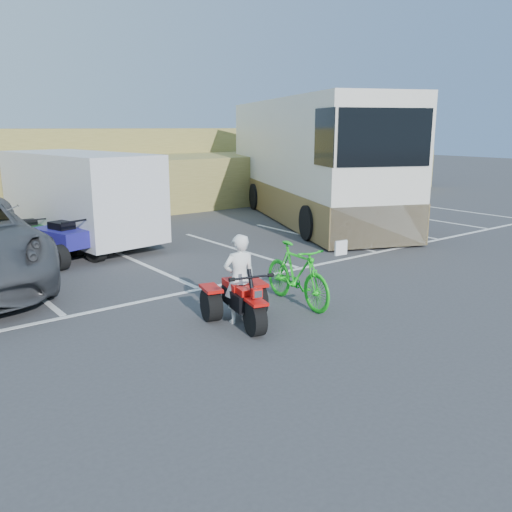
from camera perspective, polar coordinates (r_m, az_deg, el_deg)
ground at (r=9.07m, az=2.16°, el=-7.04°), size 100.00×100.00×0.00m
parking_stripes at (r=12.73m, az=-6.54°, el=-1.06°), size 28.00×5.16×0.01m
grass_embankment at (r=22.74m, az=-23.78°, el=7.91°), size 40.00×8.50×3.10m
red_trike_atv at (r=8.98m, az=-1.37°, el=-7.26°), size 1.41×1.67×0.94m
rider at (r=8.88m, az=-1.76°, el=-2.42°), size 0.62×0.48×1.49m
green_dirt_bike at (r=9.84m, az=4.33°, el=-1.95°), size 0.71×1.93×1.13m
cargo_trailer at (r=15.70m, az=-18.03°, el=6.12°), size 2.81×5.57×2.49m
rv_motorhome at (r=19.51m, az=5.57°, el=9.20°), size 7.02×11.42×4.03m
quad_atv_blue at (r=13.79m, az=-19.50°, el=-0.64°), size 1.67×1.97×1.11m
quad_atv_green at (r=15.74m, az=-22.50°, el=0.78°), size 1.00×1.33×0.86m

